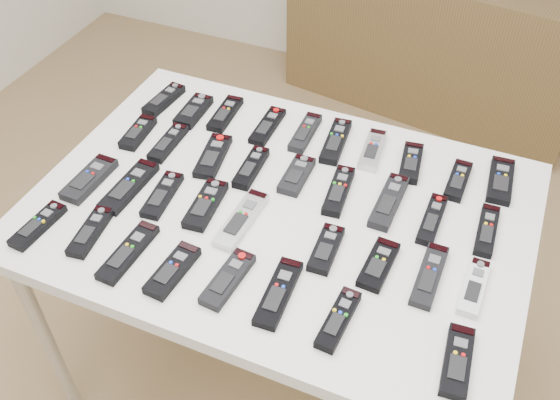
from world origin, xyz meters
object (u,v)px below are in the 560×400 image
at_px(remote_8, 458,180).
at_px(remote_1, 194,111).
at_px(remote_2, 225,114).
at_px(remote_14, 297,175).
at_px(remote_3, 268,126).
at_px(remote_12, 213,156).
at_px(remote_30, 128,252).
at_px(remote_17, 432,219).
at_px(remote_26, 429,275).
at_px(remote_33, 278,293).
at_px(remote_16, 389,202).
at_px(remote_5, 336,141).
at_px(remote_25, 379,264).
at_px(table, 280,221).
at_px(remote_28, 38,225).
at_px(remote_0, 164,100).
at_px(remote_20, 129,186).
at_px(remote_4, 305,133).
at_px(remote_23, 241,219).
at_px(remote_13, 251,168).
at_px(remote_34, 338,319).
at_px(remote_31, 173,270).
at_px(remote_6, 372,150).
at_px(remote_19, 89,179).
at_px(remote_10, 138,133).
at_px(remote_35, 457,361).
at_px(remote_18, 487,230).
at_px(remote_29, 91,232).
at_px(remote_32, 228,279).
at_px(remote_27, 474,287).
at_px(remote_21, 162,195).
at_px(remote_11, 168,143).
at_px(sideboard, 433,45).
at_px(remote_15, 339,191).
at_px(remote_7, 411,163).
at_px(remote_24, 326,249).
at_px(remote_22, 206,205).

bearing_deg(remote_8, remote_1, -179.04).
relative_size(remote_2, remote_14, 1.13).
bearing_deg(remote_3, remote_2, 177.11).
distance_m(remote_12, remote_30, 0.39).
bearing_deg(remote_14, remote_17, -4.49).
bearing_deg(remote_26, remote_33, -148.29).
height_order(remote_16, remote_26, remote_16).
relative_size(remote_2, remote_12, 0.94).
relative_size(remote_5, remote_16, 0.97).
height_order(remote_25, remote_26, same).
bearing_deg(table, remote_28, -149.22).
bearing_deg(remote_0, remote_26, -16.53).
relative_size(remote_5, remote_20, 0.94).
distance_m(remote_4, remote_23, 0.39).
xyz_separation_m(remote_13, remote_34, (0.38, -0.37, -0.00)).
bearing_deg(remote_2, remote_30, -89.75).
bearing_deg(remote_26, remote_31, -157.88).
height_order(remote_6, remote_19, same).
relative_size(remote_10, remote_19, 0.82).
bearing_deg(remote_6, remote_35, -63.38).
xyz_separation_m(remote_18, remote_28, (-1.02, -0.42, 0.00)).
height_order(remote_30, remote_31, remote_31).
xyz_separation_m(remote_2, remote_29, (-0.08, -0.56, 0.00)).
xyz_separation_m(remote_5, remote_32, (-0.06, -0.57, 0.00)).
xyz_separation_m(table, remote_5, (0.05, 0.29, 0.07)).
relative_size(remote_16, remote_31, 1.23).
height_order(remote_28, remote_32, remote_32).
xyz_separation_m(table, remote_27, (0.50, -0.08, 0.07)).
relative_size(remote_21, remote_31, 1.04).
xyz_separation_m(remote_20, remote_35, (0.90, -0.18, 0.00)).
xyz_separation_m(remote_11, remote_31, (0.25, -0.40, 0.00)).
bearing_deg(remote_33, sideboard, 87.99).
relative_size(remote_4, remote_10, 1.18).
relative_size(remote_27, remote_34, 1.00).
bearing_deg(remote_12, remote_19, -149.79).
bearing_deg(remote_32, sideboard, 92.13).
bearing_deg(remote_0, remote_17, -6.75).
height_order(remote_17, remote_29, same).
distance_m(remote_15, remote_16, 0.13).
bearing_deg(remote_15, remote_29, -149.23).
bearing_deg(table, remote_13, 143.21).
distance_m(remote_7, remote_14, 0.32).
height_order(remote_4, remote_24, same).
bearing_deg(remote_13, remote_25, -27.75).
relative_size(remote_3, remote_16, 0.88).
height_order(remote_26, remote_28, same).
xyz_separation_m(remote_7, remote_22, (-0.44, -0.36, 0.00)).
bearing_deg(remote_16, remote_0, 168.73).
bearing_deg(remote_1, remote_21, -75.56).
xyz_separation_m(remote_17, remote_23, (-0.43, -0.18, -0.00)).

